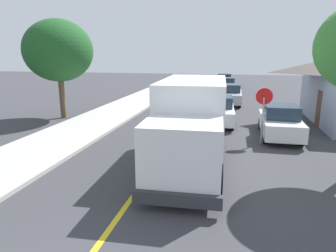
{
  "coord_description": "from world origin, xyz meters",
  "views": [
    {
      "loc": [
        2.78,
        -2.56,
        4.19
      ],
      "look_at": [
        0.35,
        8.69,
        1.4
      ],
      "focal_mm": 32.24,
      "sensor_mm": 36.0,
      "label": 1
    }
  ],
  "objects": [
    {
      "name": "parked_car_far",
      "position": [
        2.08,
        29.94,
        0.79
      ],
      "size": [
        1.94,
        4.46,
        1.67
      ],
      "color": "#4C564C",
      "rests_on": "ground"
    },
    {
      "name": "parked_car_mid",
      "position": [
        2.57,
        23.03,
        0.79
      ],
      "size": [
        1.82,
        4.41,
        1.67
      ],
      "color": "#B7B7BC",
      "rests_on": "ground"
    },
    {
      "name": "box_truck",
      "position": [
        1.32,
        8.46,
        1.77
      ],
      "size": [
        2.68,
        7.27,
        3.2
      ],
      "color": "white",
      "rests_on": "ground"
    },
    {
      "name": "centre_line_yellow",
      "position": [
        0.0,
        10.0,
        0.0
      ],
      "size": [
        0.16,
        56.0,
        0.01
      ],
      "primitive_type": "cube",
      "color": "gold",
      "rests_on": "ground"
    },
    {
      "name": "street_tree_down_block",
      "position": [
        -8.15,
        15.18,
        4.33
      ],
      "size": [
        4.32,
        4.32,
        6.29
      ],
      "color": "brown",
      "rests_on": "ground"
    },
    {
      "name": "parked_car_near",
      "position": [
        1.98,
        15.62,
        0.79
      ],
      "size": [
        1.97,
        4.47,
        1.67
      ],
      "color": "silver",
      "rests_on": "ground"
    },
    {
      "name": "stop_sign",
      "position": [
        4.2,
        11.84,
        1.86
      ],
      "size": [
        0.8,
        0.1,
        2.65
      ],
      "color": "gray",
      "rests_on": "ground"
    },
    {
      "name": "parked_car_furthest",
      "position": [
        1.67,
        36.21,
        0.79
      ],
      "size": [
        1.95,
        4.46,
        1.67
      ],
      "color": "black",
      "rests_on": "ground"
    },
    {
      "name": "parked_van_across",
      "position": [
        5.2,
        13.24,
        0.79
      ],
      "size": [
        1.81,
        4.4,
        1.67
      ],
      "color": "silver",
      "rests_on": "ground"
    }
  ]
}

